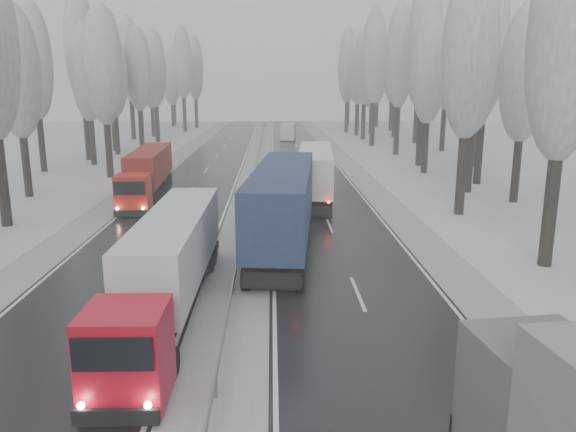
{
  "coord_description": "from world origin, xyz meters",
  "views": [
    {
      "loc": [
        1.64,
        -10.34,
        8.63
      ],
      "look_at": [
        2.43,
        17.27,
        2.2
      ],
      "focal_mm": 35.0,
      "sensor_mm": 36.0,
      "label": 1
    }
  ],
  "objects_px": {
    "truck_cream_box": "(315,169)",
    "truck_red_red": "(148,170)",
    "truck_red_white": "(171,258)",
    "truck_blue_box": "(284,199)",
    "box_truck_distant": "(288,132)"
  },
  "relations": [
    {
      "from": "truck_cream_box",
      "to": "truck_red_red",
      "type": "xyz_separation_m",
      "value": [
        -13.21,
        1.32,
        -0.2
      ]
    },
    {
      "from": "truck_red_white",
      "to": "truck_blue_box",
      "type": "bearing_deg",
      "value": 63.37
    },
    {
      "from": "truck_cream_box",
      "to": "truck_red_red",
      "type": "bearing_deg",
      "value": 179.03
    },
    {
      "from": "truck_blue_box",
      "to": "truck_red_red",
      "type": "relative_size",
      "value": 1.25
    },
    {
      "from": "truck_blue_box",
      "to": "truck_cream_box",
      "type": "bearing_deg",
      "value": 83.67
    },
    {
      "from": "truck_blue_box",
      "to": "truck_red_white",
      "type": "distance_m",
      "value": 10.04
    },
    {
      "from": "truck_cream_box",
      "to": "truck_red_white",
      "type": "relative_size",
      "value": 1.09
    },
    {
      "from": "truck_blue_box",
      "to": "truck_cream_box",
      "type": "distance_m",
      "value": 13.56
    },
    {
      "from": "truck_cream_box",
      "to": "box_truck_distant",
      "type": "xyz_separation_m",
      "value": [
        -0.69,
        48.9,
        -0.97
      ]
    },
    {
      "from": "truck_red_white",
      "to": "truck_red_red",
      "type": "xyz_separation_m",
      "value": [
        -5.91,
        23.52,
        -0.02
      ]
    },
    {
      "from": "box_truck_distant",
      "to": "truck_red_white",
      "type": "relative_size",
      "value": 0.51
    },
    {
      "from": "truck_red_white",
      "to": "truck_red_red",
      "type": "relative_size",
      "value": 1.0
    },
    {
      "from": "truck_red_white",
      "to": "truck_cream_box",
      "type": "bearing_deg",
      "value": 72.4
    },
    {
      "from": "truck_red_red",
      "to": "truck_red_white",
      "type": "bearing_deg",
      "value": -79.32
    },
    {
      "from": "truck_blue_box",
      "to": "box_truck_distant",
      "type": "relative_size",
      "value": 2.45
    }
  ]
}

